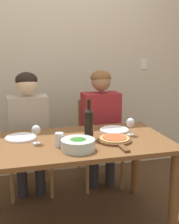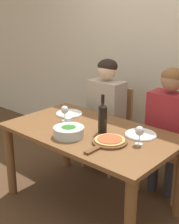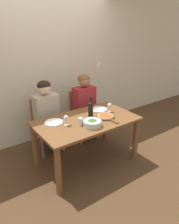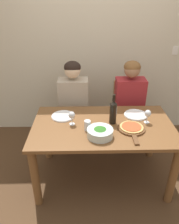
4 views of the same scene
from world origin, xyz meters
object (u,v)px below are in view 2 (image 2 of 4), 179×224
object	(u,v)px
chair_left	(111,124)
wine_glass_left	(65,111)
wine_bottle	(103,117)
chair_right	(171,142)
person_man	(168,121)
broccoli_bowl	(69,132)
dinner_plate_left	(69,113)
dinner_plate_right	(141,134)
pizza_on_board	(109,141)
person_woman	(105,105)
wine_glass_right	(140,132)
water_tumbler	(68,123)

from	to	relation	value
chair_left	wine_glass_left	world-z (taller)	chair_left
chair_left	wine_bottle	distance (m)	0.91
chair_right	person_man	size ratio (longest dim) A/B	0.73
broccoli_bowl	dinner_plate_left	distance (m)	0.56
dinner_plate_right	person_man	bearing A→B (deg)	88.13
dinner_plate_right	chair_right	bearing A→B (deg)	88.50
person_man	pizza_on_board	world-z (taller)	person_man
wine_bottle	broccoli_bowl	size ratio (longest dim) A/B	1.30
person_woman	dinner_plate_left	bearing A→B (deg)	-102.31
wine_glass_right	pizza_on_board	bearing A→B (deg)	-144.50
person_woman	dinner_plate_left	world-z (taller)	person_woman
person_woman	pizza_on_board	xyz separation A→B (m)	(0.63, -0.73, -0.00)
pizza_on_board	water_tumbler	world-z (taller)	water_tumbler
chair_right	wine_glass_right	distance (m)	0.79
person_woman	dinner_plate_right	xyz separation A→B (m)	(0.73, -0.44, -0.01)
person_woman	wine_glass_left	size ratio (longest dim) A/B	8.18
chair_left	broccoli_bowl	xyz separation A→B (m)	(0.29, -0.95, 0.28)
chair_left	water_tumbler	bearing A→B (deg)	-78.26
wine_glass_right	dinner_plate_left	bearing A→B (deg)	170.72
wine_bottle	pizza_on_board	size ratio (longest dim) A/B	0.79
chair_left	dinner_plate_left	size ratio (longest dim) A/B	3.46
wine_glass_left	person_man	bearing A→B (deg)	40.17
chair_right	water_tumbler	bearing A→B (deg)	-124.13
broccoli_bowl	pizza_on_board	xyz separation A→B (m)	(0.33, 0.11, -0.03)
pizza_on_board	broccoli_bowl	bearing A→B (deg)	-161.26
person_man	dinner_plate_right	size ratio (longest dim) A/B	4.72
person_man	wine_glass_left	distance (m)	0.96
chair_right	wine_glass_left	size ratio (longest dim) A/B	5.99
chair_left	person_woman	distance (m)	0.27
broccoli_bowl	wine_bottle	bearing A→B (deg)	58.73
person_man	broccoli_bowl	size ratio (longest dim) A/B	4.84
dinner_plate_left	person_man	bearing A→B (deg)	28.14
pizza_on_board	wine_glass_left	xyz separation A→B (m)	(-0.61, 0.12, 0.09)
chair_right	dinner_plate_left	xyz separation A→B (m)	(-0.84, -0.56, 0.24)
chair_right	person_man	xyz separation A→B (m)	(-0.00, -0.11, 0.25)
dinner_plate_left	wine_glass_right	xyz separation A→B (m)	(0.91, -0.15, 0.10)
chair_right	wine_bottle	size ratio (longest dim) A/B	2.73
broccoli_bowl	wine_glass_right	size ratio (longest dim) A/B	1.69
person_man	dinner_plate_left	bearing A→B (deg)	-151.86
person_woman	wine_bottle	world-z (taller)	person_woman
broccoli_bowl	dinner_plate_right	bearing A→B (deg)	43.16
chair_right	person_woman	xyz separation A→B (m)	(-0.74, -0.11, 0.25)
dinner_plate_right	person_woman	bearing A→B (deg)	148.94
person_woman	person_man	distance (m)	0.74
chair_right	wine_glass_left	distance (m)	1.08
wine_glass_left	dinner_plate_left	bearing A→B (deg)	123.33
person_man	water_tumbler	distance (m)	0.92
wine_bottle	wine_glass_left	distance (m)	0.44
person_woman	person_man	size ratio (longest dim) A/B	1.00
water_tumbler	pizza_on_board	bearing A→B (deg)	-0.44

